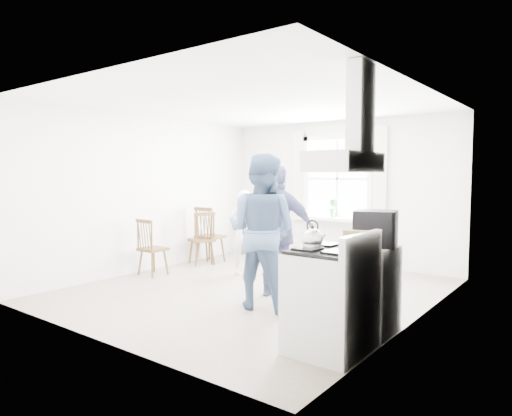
{
  "coord_description": "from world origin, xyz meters",
  "views": [
    {
      "loc": [
        3.85,
        -5.05,
        1.63
      ],
      "look_at": [
        -0.14,
        0.2,
        1.14
      ],
      "focal_mm": 32.0,
      "sensor_mm": 36.0,
      "label": 1
    }
  ],
  "objects_px": {
    "gas_stove": "(331,299)",
    "windsor_chair_b": "(148,241)",
    "person_left": "(244,233)",
    "stereo_stack": "(376,228)",
    "windsor_chair_a": "(206,229)",
    "person_right": "(278,231)",
    "windsor_chair_c": "(203,232)",
    "person_mid": "(262,231)",
    "low_cabinet": "(369,289)"
  },
  "relations": [
    {
      "from": "gas_stove",
      "to": "low_cabinet",
      "type": "distance_m",
      "value": 0.7
    },
    {
      "from": "stereo_stack",
      "to": "windsor_chair_a",
      "type": "relative_size",
      "value": 0.47
    },
    {
      "from": "windsor_chair_b",
      "to": "windsor_chair_c",
      "type": "distance_m",
      "value": 1.18
    },
    {
      "from": "gas_stove",
      "to": "person_mid",
      "type": "xyz_separation_m",
      "value": [
        -1.34,
        0.73,
        0.46
      ]
    },
    {
      "from": "windsor_chair_a",
      "to": "windsor_chair_b",
      "type": "bearing_deg",
      "value": -90.16
    },
    {
      "from": "windsor_chair_c",
      "to": "stereo_stack",
      "type": "bearing_deg",
      "value": -20.92
    },
    {
      "from": "stereo_stack",
      "to": "windsor_chair_b",
      "type": "height_order",
      "value": "stereo_stack"
    },
    {
      "from": "windsor_chair_a",
      "to": "person_mid",
      "type": "xyz_separation_m",
      "value": [
        2.47,
        -1.63,
        0.3
      ]
    },
    {
      "from": "windsor_chair_a",
      "to": "person_right",
      "type": "distance_m",
      "value": 2.58
    },
    {
      "from": "windsor_chair_b",
      "to": "windsor_chair_a",
      "type": "bearing_deg",
      "value": 89.84
    },
    {
      "from": "gas_stove",
      "to": "person_right",
      "type": "relative_size",
      "value": 0.64
    },
    {
      "from": "stereo_stack",
      "to": "person_right",
      "type": "xyz_separation_m",
      "value": [
        -1.59,
        0.56,
        -0.2
      ]
    },
    {
      "from": "stereo_stack",
      "to": "windsor_chair_b",
      "type": "relative_size",
      "value": 0.52
    },
    {
      "from": "windsor_chair_c",
      "to": "person_mid",
      "type": "height_order",
      "value": "person_mid"
    },
    {
      "from": "person_mid",
      "to": "windsor_chair_a",
      "type": "bearing_deg",
      "value": -43.56
    },
    {
      "from": "gas_stove",
      "to": "windsor_chair_b",
      "type": "distance_m",
      "value": 3.94
    },
    {
      "from": "person_right",
      "to": "stereo_stack",
      "type": "bearing_deg",
      "value": 144.71
    },
    {
      "from": "windsor_chair_b",
      "to": "person_left",
      "type": "height_order",
      "value": "person_left"
    },
    {
      "from": "person_mid",
      "to": "person_right",
      "type": "relative_size",
      "value": 1.07
    },
    {
      "from": "stereo_stack",
      "to": "low_cabinet",
      "type": "bearing_deg",
      "value": -154.62
    },
    {
      "from": "windsor_chair_a",
      "to": "person_left",
      "type": "bearing_deg",
      "value": -18.55
    },
    {
      "from": "person_left",
      "to": "person_right",
      "type": "height_order",
      "value": "person_right"
    },
    {
      "from": "low_cabinet",
      "to": "person_left",
      "type": "distance_m",
      "value": 2.95
    },
    {
      "from": "person_left",
      "to": "person_right",
      "type": "bearing_deg",
      "value": 128.67
    },
    {
      "from": "windsor_chair_c",
      "to": "person_left",
      "type": "height_order",
      "value": "person_left"
    },
    {
      "from": "windsor_chair_b",
      "to": "windsor_chair_c",
      "type": "xyz_separation_m",
      "value": [
        0.09,
        1.18,
        0.02
      ]
    },
    {
      "from": "low_cabinet",
      "to": "windsor_chair_b",
      "type": "relative_size",
      "value": 0.97
    },
    {
      "from": "low_cabinet",
      "to": "windsor_chair_b",
      "type": "bearing_deg",
      "value": 175.46
    },
    {
      "from": "low_cabinet",
      "to": "windsor_chair_c",
      "type": "distance_m",
      "value": 4.07
    },
    {
      "from": "windsor_chair_a",
      "to": "person_mid",
      "type": "bearing_deg",
      "value": -33.4
    },
    {
      "from": "low_cabinet",
      "to": "windsor_chair_a",
      "type": "height_order",
      "value": "windsor_chair_a"
    },
    {
      "from": "stereo_stack",
      "to": "windsor_chair_a",
      "type": "height_order",
      "value": "stereo_stack"
    },
    {
      "from": "windsor_chair_a",
      "to": "person_left",
      "type": "distance_m",
      "value": 1.29
    },
    {
      "from": "windsor_chair_c",
      "to": "low_cabinet",
      "type": "bearing_deg",
      "value": -21.45
    },
    {
      "from": "low_cabinet",
      "to": "person_left",
      "type": "relative_size",
      "value": 0.65
    },
    {
      "from": "stereo_stack",
      "to": "person_mid",
      "type": "distance_m",
      "value": 1.46
    },
    {
      "from": "gas_stove",
      "to": "person_mid",
      "type": "distance_m",
      "value": 1.59
    },
    {
      "from": "stereo_stack",
      "to": "person_right",
      "type": "bearing_deg",
      "value": 160.65
    },
    {
      "from": "stereo_stack",
      "to": "windsor_chair_a",
      "type": "xyz_separation_m",
      "value": [
        -3.92,
        1.63,
        -0.45
      ]
    },
    {
      "from": "gas_stove",
      "to": "windsor_chair_a",
      "type": "height_order",
      "value": "gas_stove"
    },
    {
      "from": "person_right",
      "to": "person_mid",
      "type": "bearing_deg",
      "value": 87.9
    },
    {
      "from": "gas_stove",
      "to": "low_cabinet",
      "type": "relative_size",
      "value": 1.24
    },
    {
      "from": "windsor_chair_a",
      "to": "person_right",
      "type": "relative_size",
      "value": 0.59
    },
    {
      "from": "gas_stove",
      "to": "windsor_chair_a",
      "type": "distance_m",
      "value": 4.48
    },
    {
      "from": "stereo_stack",
      "to": "person_right",
      "type": "height_order",
      "value": "person_right"
    },
    {
      "from": "windsor_chair_a",
      "to": "windsor_chair_c",
      "type": "bearing_deg",
      "value": -61.81
    },
    {
      "from": "stereo_stack",
      "to": "person_right",
      "type": "distance_m",
      "value": 1.7
    },
    {
      "from": "gas_stove",
      "to": "windsor_chair_c",
      "type": "distance_m",
      "value": 4.31
    },
    {
      "from": "gas_stove",
      "to": "person_left",
      "type": "bearing_deg",
      "value": 143.05
    },
    {
      "from": "windsor_chair_c",
      "to": "person_right",
      "type": "height_order",
      "value": "person_right"
    }
  ]
}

